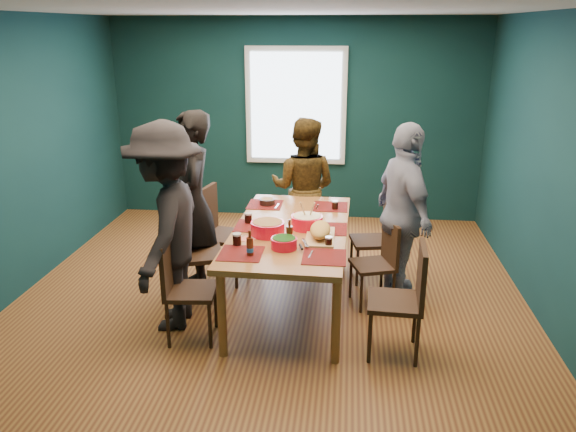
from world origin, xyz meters
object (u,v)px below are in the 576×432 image
object	(u,v)px
chair_right_mid	(381,257)
person_far_left	(193,204)
bowl_herbs	(284,243)
chair_left_mid	(187,245)
person_right	(404,214)
chair_right_far	(379,233)
bowl_salad	(268,228)
person_back	(303,188)
dining_table	(291,235)
chair_left_far	(217,226)
chair_right_near	(407,292)
person_near_left	(167,228)
cutting_board	(320,231)
bowl_dumpling	(307,221)
chair_left_near	(180,282)

from	to	relation	value
chair_right_mid	person_far_left	bearing A→B (deg)	157.97
bowl_herbs	chair_right_mid	bearing A→B (deg)	36.81
chair_left_mid	person_right	distance (m)	2.08
chair_right_far	bowl_salad	world-z (taller)	bowl_salad
person_far_left	person_back	bearing A→B (deg)	118.76
dining_table	chair_left_far	distance (m)	1.00
chair_right_near	person_far_left	xyz separation A→B (m)	(-2.00, 1.01, 0.36)
bowl_salad	person_near_left	bearing A→B (deg)	-162.59
dining_table	cutting_board	world-z (taller)	cutting_board
chair_left_far	bowl_herbs	xyz separation A→B (m)	(0.83, -1.05, 0.26)
person_back	bowl_herbs	xyz separation A→B (m)	(-0.01, -1.81, 0.03)
chair_right_far	chair_right_near	bearing A→B (deg)	-94.59
bowl_salad	cutting_board	xyz separation A→B (m)	(0.47, -0.03, -0.00)
chair_left_mid	person_near_left	xyz separation A→B (m)	(-0.04, -0.43, 0.33)
person_far_left	bowl_herbs	xyz separation A→B (m)	(0.99, -0.76, -0.07)
person_right	cutting_board	xyz separation A→B (m)	(-0.76, -0.49, -0.02)
person_right	bowl_herbs	size ratio (longest dim) A/B	7.87
chair_left_mid	cutting_board	xyz separation A→B (m)	(1.27, -0.20, 0.27)
bowl_herbs	chair_left_mid	bearing A→B (deg)	154.19
person_right	bowl_salad	world-z (taller)	person_right
bowl_dumpling	bowl_herbs	size ratio (longest dim) A/B	1.33
person_back	bowl_dumpling	xyz separation A→B (m)	(0.14, -1.29, 0.05)
chair_right_far	chair_left_mid	bearing A→B (deg)	-168.98
chair_left_near	person_right	size ratio (longest dim) A/B	0.52
bowl_dumpling	chair_right_mid	bearing A→B (deg)	9.40
chair_left_far	chair_right_near	distance (m)	2.25
dining_table	bowl_herbs	xyz separation A→B (m)	(-0.00, -0.52, 0.13)
person_near_left	bowl_herbs	xyz separation A→B (m)	(1.02, -0.04, -0.08)
chair_left_near	bowl_salad	size ratio (longest dim) A/B	2.98
dining_table	chair_right_near	world-z (taller)	chair_right_near
person_far_left	dining_table	bearing A→B (deg)	58.39
chair_left_near	chair_right_near	bearing A→B (deg)	-7.13
chair_left_near	bowl_herbs	world-z (taller)	chair_left_near
chair_left_far	bowl_herbs	distance (m)	1.36
person_right	person_near_left	xyz separation A→B (m)	(-2.08, -0.72, 0.05)
person_right	bowl_dumpling	bearing A→B (deg)	85.34
person_far_left	person_back	xyz separation A→B (m)	(1.00, 1.05, -0.10)
bowl_herbs	dining_table	bearing A→B (deg)	89.51
bowl_dumpling	cutting_board	bearing A→B (deg)	-61.37
chair_left_mid	person_back	size ratio (longest dim) A/B	0.62
chair_left_mid	bowl_salad	world-z (taller)	chair_left_mid
chair_left_far	chair_left_near	world-z (taller)	chair_left_far
chair_right_mid	dining_table	bearing A→B (deg)	170.12
chair_right_mid	chair_left_near	bearing A→B (deg)	-172.21
chair_right_far	person_near_left	distance (m)	2.25
chair_right_mid	bowl_herbs	distance (m)	1.13
dining_table	chair_left_mid	size ratio (longest dim) A/B	2.09
dining_table	bowl_herbs	bearing A→B (deg)	-89.14
chair_left_near	chair_left_far	bearing A→B (deg)	83.16
person_far_left	person_right	bearing A→B (deg)	72.39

